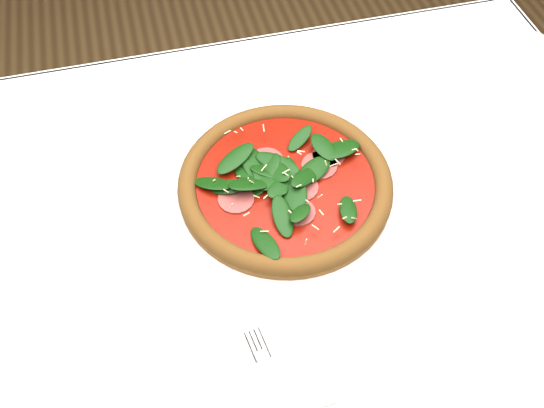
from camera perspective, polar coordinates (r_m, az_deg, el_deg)
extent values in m
plane|color=brown|center=(1.61, 0.56, -16.09)|extent=(6.00, 6.00, 0.00)
cube|color=white|center=(0.96, 0.89, -0.34)|extent=(1.20, 0.80, 0.04)
cylinder|color=#4C381E|center=(1.50, -23.26, -2.89)|extent=(0.06, 0.06, 0.71)
cylinder|color=#4C381E|center=(1.61, 16.41, 4.93)|extent=(0.06, 0.06, 0.71)
cube|color=white|center=(1.29, -3.81, 11.12)|extent=(1.20, 0.01, 0.22)
cylinder|color=white|center=(0.95, 1.24, 1.24)|extent=(0.38, 0.38, 0.01)
torus|color=white|center=(0.94, 1.24, 1.40)|extent=(0.38, 0.38, 0.01)
cylinder|color=olive|center=(0.94, 1.25, 1.70)|extent=(0.36, 0.36, 0.01)
torus|color=#955B22|center=(0.93, 1.26, 2.03)|extent=(0.36, 0.36, 0.03)
cylinder|color=#920C05|center=(0.93, 1.26, 2.03)|extent=(0.30, 0.30, 0.00)
cylinder|color=#9B463E|center=(0.93, 1.26, 2.20)|extent=(0.26, 0.26, 0.00)
ellipsoid|color=#103309|center=(0.92, 1.28, 2.64)|extent=(0.28, 0.28, 0.03)
cylinder|color=beige|center=(0.91, 1.28, 2.90)|extent=(0.26, 0.26, 0.00)
cube|color=white|center=(0.79, 0.55, -17.62)|extent=(0.14, 0.08, 0.01)
cube|color=silver|center=(0.78, 0.55, -17.44)|extent=(0.03, 0.12, 0.00)
cube|color=silver|center=(0.81, -1.39, -13.12)|extent=(0.03, 0.05, 0.00)
cylinder|color=white|center=(1.29, 22.63, 13.14)|extent=(0.13, 0.13, 0.01)
torus|color=white|center=(1.28, 22.67, 13.23)|extent=(0.13, 0.13, 0.01)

